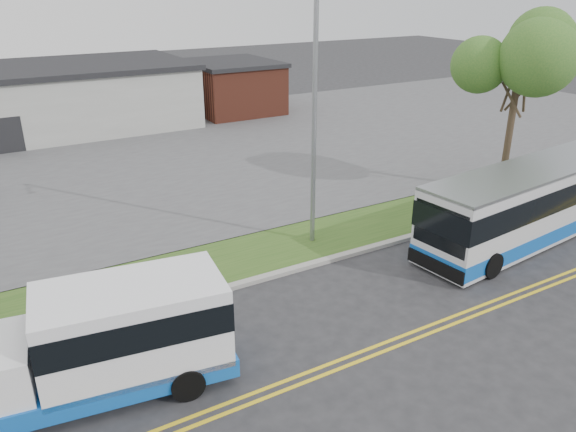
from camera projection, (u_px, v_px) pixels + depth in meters
ground at (281, 293)px, 18.37m from camera, size 140.00×140.00×0.00m
lane_line_north at (351, 356)px, 15.30m from camera, size 70.00×0.12×0.01m
lane_line_south at (357, 362)px, 15.06m from camera, size 70.00×0.12×0.01m
curb at (265, 277)px, 19.21m from camera, size 80.00×0.30×0.15m
verge at (242, 257)px, 20.66m from camera, size 80.00×3.30×0.10m
parking_lot at (133, 160)px, 31.88m from camera, size 80.00×25.00×0.10m
brick_wing at (232, 87)px, 43.20m from camera, size 6.30×7.30×3.90m
tree_east at (521, 60)px, 24.89m from camera, size 5.20×5.20×8.33m
streetlight_near at (316, 110)px, 19.92m from camera, size 0.35×1.53×9.50m
shuttle_bus at (104, 339)px, 13.50m from camera, size 7.46×3.27×2.77m
transit_bus at (529, 204)px, 21.71m from camera, size 10.87×3.49×2.96m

